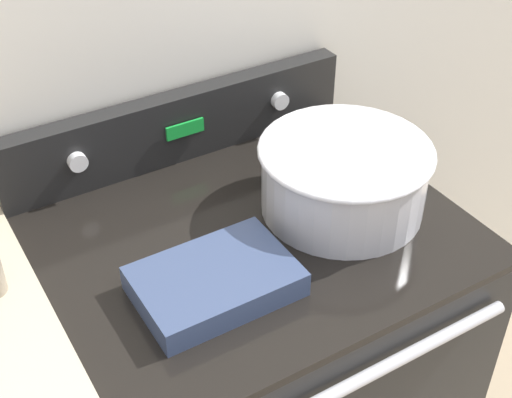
# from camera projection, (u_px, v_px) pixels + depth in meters

# --- Properties ---
(kitchen_wall) EXTENTS (8.00, 0.05, 2.50)m
(kitchen_wall) POSITION_uv_depth(u_px,v_px,m) (158.00, 3.00, 1.47)
(kitchen_wall) COLOR silver
(kitchen_wall) RESTS_ON ground_plane
(stove_range) EXTENTS (0.82, 0.71, 0.91)m
(stove_range) POSITION_uv_depth(u_px,v_px,m) (253.00, 378.00, 1.69)
(stove_range) COLOR black
(stove_range) RESTS_ON ground_plane
(control_panel) EXTENTS (0.82, 0.07, 0.16)m
(control_panel) POSITION_uv_depth(u_px,v_px,m) (179.00, 126.00, 1.58)
(control_panel) COLOR black
(control_panel) RESTS_ON stove_range
(mixing_bowl) EXTENTS (0.35, 0.35, 0.15)m
(mixing_bowl) POSITION_uv_depth(u_px,v_px,m) (344.00, 175.00, 1.43)
(mixing_bowl) COLOR silver
(mixing_bowl) RESTS_ON stove_range
(casserole_dish) EXTENTS (0.28, 0.19, 0.05)m
(casserole_dish) POSITION_uv_depth(u_px,v_px,m) (215.00, 280.00, 1.26)
(casserole_dish) COLOR #38476B
(casserole_dish) RESTS_ON stove_range
(ladle) EXTENTS (0.07, 0.26, 0.07)m
(ladle) POSITION_uv_depth(u_px,v_px,m) (413.00, 165.00, 1.55)
(ladle) COLOR #7AB2C6
(ladle) RESTS_ON stove_range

